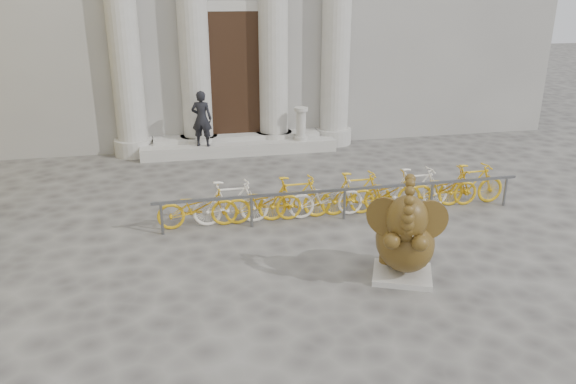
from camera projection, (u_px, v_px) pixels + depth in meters
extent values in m
plane|color=#474442|center=(316.00, 309.00, 8.99)|extent=(80.00, 80.00, 0.00)
cube|color=black|center=(235.00, 76.00, 17.31)|extent=(2.40, 0.16, 4.00)
cylinder|color=#A8A59E|center=(121.00, 20.00, 15.98)|extent=(0.90, 0.90, 8.00)
cylinder|color=#A8A59E|center=(192.00, 19.00, 16.38)|extent=(0.90, 0.90, 8.00)
cylinder|color=#A8A59E|center=(273.00, 18.00, 16.86)|extent=(0.90, 0.90, 8.00)
cylinder|color=#A8A59E|center=(337.00, 17.00, 17.26)|extent=(0.90, 0.90, 8.00)
cube|color=#A8A59E|center=(239.00, 146.00, 17.56)|extent=(6.00, 1.20, 0.36)
cube|color=#A8A59E|center=(402.00, 274.00, 9.97)|extent=(1.30, 1.24, 0.10)
ellipsoid|color=black|center=(403.00, 251.00, 10.05)|extent=(1.11, 1.09, 0.65)
ellipsoid|color=black|center=(405.00, 241.00, 9.77)|extent=(1.38, 1.51, 1.06)
cylinder|color=black|center=(388.00, 255.00, 10.29)|extent=(0.40, 0.40, 0.26)
cylinder|color=black|center=(418.00, 258.00, 10.19)|extent=(0.40, 0.40, 0.26)
cylinder|color=black|center=(392.00, 239.00, 9.36)|extent=(0.46, 0.66, 0.41)
cylinder|color=black|center=(419.00, 241.00, 9.28)|extent=(0.46, 0.66, 0.41)
ellipsoid|color=black|center=(407.00, 219.00, 9.24)|extent=(0.89, 0.87, 0.81)
cylinder|color=black|center=(386.00, 217.00, 9.43)|extent=(0.55, 0.50, 0.69)
cylinder|color=black|center=(428.00, 220.00, 9.30)|extent=(0.69, 0.11, 0.69)
cone|color=beige|center=(399.00, 232.00, 9.13)|extent=(0.10, 0.24, 0.11)
cone|color=beige|center=(414.00, 234.00, 9.08)|extent=(0.20, 0.23, 0.11)
cube|color=slate|center=(345.00, 189.00, 12.26)|extent=(8.30, 0.06, 0.06)
cylinder|color=slate|center=(162.00, 219.00, 11.59)|extent=(0.06, 0.06, 0.70)
cylinder|color=slate|center=(252.00, 212.00, 11.97)|extent=(0.06, 0.06, 0.70)
cylinder|color=slate|center=(344.00, 204.00, 12.38)|extent=(0.06, 0.06, 0.70)
cylinder|color=slate|center=(431.00, 197.00, 12.79)|extent=(0.06, 0.06, 0.70)
cylinder|color=slate|center=(505.00, 191.00, 13.17)|extent=(0.06, 0.06, 0.70)
imported|color=gold|center=(197.00, 205.00, 11.92)|extent=(1.70, 0.50, 1.00)
imported|color=white|center=(231.00, 203.00, 12.06)|extent=(1.66, 0.47, 1.00)
imported|color=gold|center=(263.00, 200.00, 12.20)|extent=(1.70, 0.50, 1.00)
imported|color=gold|center=(295.00, 198.00, 12.35)|extent=(1.66, 0.47, 1.00)
imported|color=white|center=(326.00, 195.00, 12.49)|extent=(1.70, 0.50, 1.00)
imported|color=gold|center=(356.00, 193.00, 12.63)|extent=(1.66, 0.47, 1.00)
imported|color=gold|center=(386.00, 191.00, 12.77)|extent=(1.70, 0.50, 1.00)
imported|color=white|center=(415.00, 188.00, 12.91)|extent=(1.66, 0.47, 1.00)
imported|color=gold|center=(443.00, 186.00, 13.05)|extent=(1.70, 0.50, 1.00)
imported|color=gold|center=(471.00, 184.00, 13.20)|extent=(1.66, 0.47, 1.00)
imported|color=black|center=(202.00, 119.00, 16.67)|extent=(0.70, 0.56, 1.67)
cylinder|color=#A8A59E|center=(301.00, 138.00, 17.59)|extent=(0.42, 0.42, 0.13)
cylinder|color=#A8A59E|center=(301.00, 125.00, 17.45)|extent=(0.29, 0.29, 0.94)
cylinder|color=#A8A59E|center=(301.00, 109.00, 17.27)|extent=(0.42, 0.42, 0.10)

